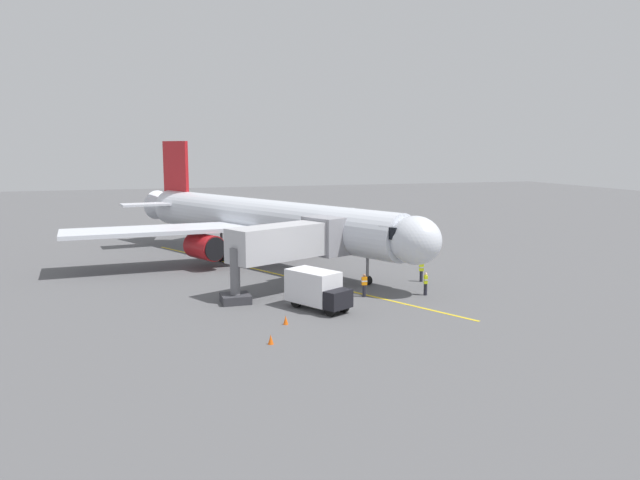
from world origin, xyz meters
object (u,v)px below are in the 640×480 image
object	(u,v)px
jet_bridge	(296,242)
baggage_cart_portside	(342,231)
safety_cone_nose_left	(271,339)
box_truck_starboard_side	(317,289)
safety_cone_nose_right	(286,320)
ground_crew_loader	(421,271)
ground_crew_wing_walker	(364,285)
airplane	(260,220)
ground_crew_marshaller	(426,283)
belt_loader_near_nose	(389,242)

from	to	relation	value
jet_bridge	baggage_cart_portside	bearing A→B (deg)	-116.40
baggage_cart_portside	safety_cone_nose_left	distance (m)	42.23
box_truck_starboard_side	safety_cone_nose_right	distance (m)	4.24
ground_crew_loader	ground_crew_wing_walker	bearing A→B (deg)	28.38
jet_bridge	safety_cone_nose_right	xyz separation A→B (m)	(3.04, 8.75, -3.49)
ground_crew_loader	safety_cone_nose_left	world-z (taller)	ground_crew_loader
jet_bridge	airplane	bearing A→B (deg)	-89.67
ground_crew_loader	safety_cone_nose_right	world-z (taller)	ground_crew_loader
ground_crew_loader	safety_cone_nose_right	bearing A→B (deg)	32.36
ground_crew_wing_walker	safety_cone_nose_left	xyz separation A→B (m)	(9.01, 8.69, -0.61)
baggage_cart_portside	box_truck_starboard_side	size ratio (longest dim) A/B	0.55
ground_crew_marshaller	ground_crew_loader	xyz separation A→B (m)	(-1.83, -4.32, 0.00)
jet_bridge	baggage_cart_portside	distance (m)	29.28
box_truck_starboard_side	safety_cone_nose_right	bearing A→B (deg)	44.06
belt_loader_near_nose	baggage_cart_portside	bearing A→B (deg)	-79.43
baggage_cart_portside	box_truck_starboard_side	bearing A→B (deg)	67.80
airplane	jet_bridge	distance (m)	12.50
ground_crew_wing_walker	safety_cone_nose_right	bearing A→B (deg)	35.58
safety_cone_nose_left	ground_crew_wing_walker	bearing A→B (deg)	-136.04
airplane	baggage_cart_portside	bearing A→B (deg)	-133.78
baggage_cart_portside	safety_cone_nose_left	world-z (taller)	baggage_cart_portside
belt_loader_near_nose	box_truck_starboard_side	size ratio (longest dim) A/B	0.93
ground_crew_marshaller	safety_cone_nose_left	size ratio (longest dim) A/B	3.11
baggage_cart_portside	ground_crew_loader	bearing A→B (deg)	84.78
jet_bridge	safety_cone_nose_right	size ratio (longest dim) A/B	20.11
ground_crew_wing_walker	box_truck_starboard_side	bearing A→B (deg)	28.53
jet_bridge	box_truck_starboard_side	distance (m)	6.36
jet_bridge	ground_crew_marshaller	bearing A→B (deg)	152.95
safety_cone_nose_left	baggage_cart_portside	bearing A→B (deg)	-114.84
airplane	ground_crew_marshaller	size ratio (longest dim) A/B	22.06
jet_bridge	ground_crew_marshaller	distance (m)	10.21
jet_bridge	box_truck_starboard_side	size ratio (longest dim) A/B	2.22
airplane	baggage_cart_portside	xyz separation A→B (m)	(-13.02, -13.58, -3.35)
ground_crew_marshaller	safety_cone_nose_right	size ratio (longest dim) A/B	3.11
ground_crew_marshaller	ground_crew_wing_walker	world-z (taller)	same
jet_bridge	safety_cone_nose_right	distance (m)	9.89
ground_crew_loader	safety_cone_nose_left	size ratio (longest dim) A/B	3.11
box_truck_starboard_side	safety_cone_nose_right	size ratio (longest dim) A/B	9.04
ground_crew_marshaller	jet_bridge	bearing A→B (deg)	-27.05
safety_cone_nose_right	box_truck_starboard_side	bearing A→B (deg)	-135.94
ground_crew_wing_walker	box_truck_starboard_side	world-z (taller)	box_truck_starboard_side
belt_loader_near_nose	box_truck_starboard_side	bearing A→B (deg)	55.78
ground_crew_wing_walker	safety_cone_nose_left	bearing A→B (deg)	43.96
ground_crew_wing_walker	ground_crew_loader	size ratio (longest dim) A/B	1.00
airplane	ground_crew_marshaller	xyz separation A→B (m)	(-8.80, 16.95, -3.12)
belt_loader_near_nose	airplane	bearing A→B (deg)	13.38
airplane	ground_crew_loader	distance (m)	16.79
baggage_cart_portside	airplane	bearing A→B (deg)	46.22
jet_bridge	belt_loader_near_nose	xyz separation A→B (m)	(-14.82, -16.04, -3.05)
airplane	jet_bridge	size ratio (longest dim) A/B	3.41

